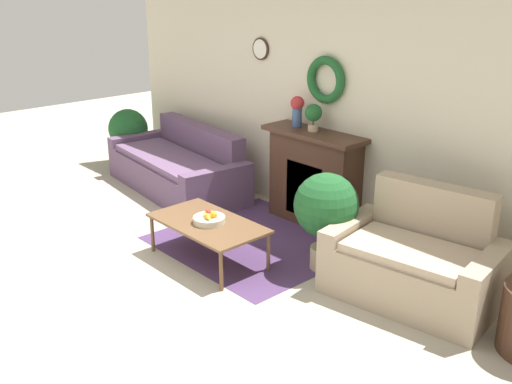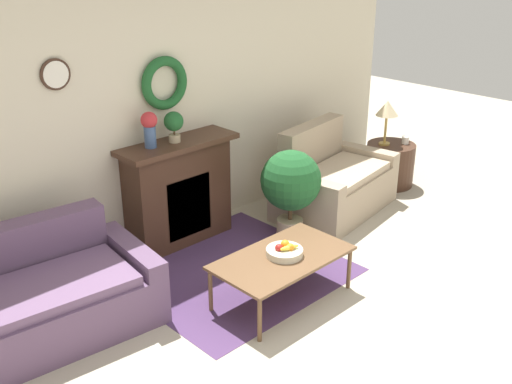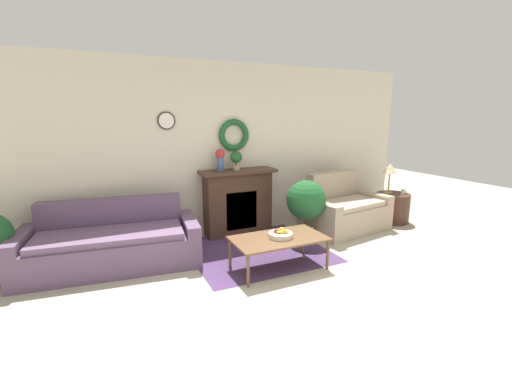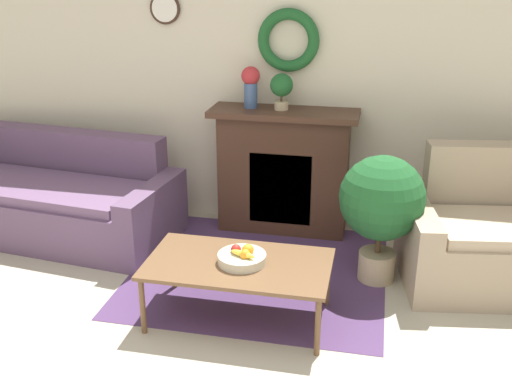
# 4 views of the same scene
# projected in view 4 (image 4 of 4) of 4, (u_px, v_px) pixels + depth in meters

# --- Properties ---
(floor_rug) EXTENTS (1.87, 1.75, 0.01)m
(floor_rug) POSITION_uv_depth(u_px,v_px,m) (259.00, 271.00, 4.50)
(floor_rug) COLOR #4C335B
(floor_rug) RESTS_ON ground_plane
(wall_back) EXTENTS (6.80, 0.16, 2.70)m
(wall_back) POSITION_uv_depth(u_px,v_px,m) (282.00, 68.00, 4.94)
(wall_back) COLOR beige
(wall_back) RESTS_ON ground_plane
(fireplace) EXTENTS (1.21, 0.41, 1.06)m
(fireplace) POSITION_uv_depth(u_px,v_px,m) (283.00, 170.00, 5.04)
(fireplace) COLOR #42281C
(fireplace) RESTS_ON ground_plane
(couch_left) EXTENTS (2.23, 1.17, 0.81)m
(couch_left) POSITION_uv_depth(u_px,v_px,m) (52.00, 199.00, 5.09)
(couch_left) COLOR #604766
(couch_left) RESTS_ON ground_plane
(loveseat_right) EXTENTS (1.51, 1.05, 0.95)m
(loveseat_right) POSITION_uv_depth(u_px,v_px,m) (503.00, 240.00, 4.27)
(loveseat_right) COLOR tan
(loveseat_right) RESTS_ON ground_plane
(coffee_table) EXTENTS (1.17, 0.65, 0.41)m
(coffee_table) POSITION_uv_depth(u_px,v_px,m) (238.00, 267.00, 3.78)
(coffee_table) COLOR brown
(coffee_table) RESTS_ON ground_plane
(fruit_bowl) EXTENTS (0.31, 0.31, 0.12)m
(fruit_bowl) POSITION_uv_depth(u_px,v_px,m) (242.00, 257.00, 3.75)
(fruit_bowl) COLOR beige
(fruit_bowl) RESTS_ON coffee_table
(vase_on_mantel_left) EXTENTS (0.15, 0.15, 0.34)m
(vase_on_mantel_left) POSITION_uv_depth(u_px,v_px,m) (251.00, 84.00, 4.84)
(vase_on_mantel_left) COLOR #3D5684
(vase_on_mantel_left) RESTS_ON fireplace
(potted_plant_on_mantel) EXTENTS (0.18, 0.18, 0.29)m
(potted_plant_on_mantel) POSITION_uv_depth(u_px,v_px,m) (282.00, 87.00, 4.77)
(potted_plant_on_mantel) COLOR tan
(potted_plant_on_mantel) RESTS_ON fireplace
(potted_plant_floor_by_loveseat) EXTENTS (0.60, 0.60, 0.94)m
(potted_plant_floor_by_loveseat) POSITION_uv_depth(u_px,v_px,m) (382.00, 203.00, 4.18)
(potted_plant_floor_by_loveseat) COLOR tan
(potted_plant_floor_by_loveseat) RESTS_ON ground_plane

